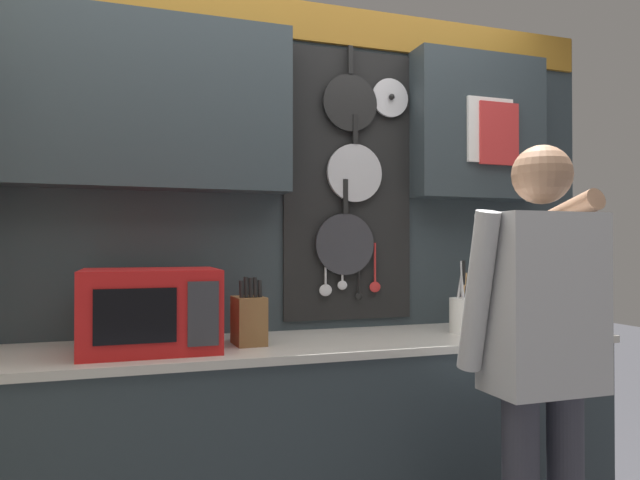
% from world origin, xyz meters
% --- Properties ---
extents(base_cabinet_counter, '(2.47, 0.59, 0.91)m').
position_xyz_m(base_cabinet_counter, '(0.00, -0.00, 0.45)').
color(base_cabinet_counter, '#2D383D').
rests_on(base_cabinet_counter, ground_plane).
extents(back_wall_unit, '(3.04, 0.23, 2.38)m').
position_xyz_m(back_wall_unit, '(-0.02, 0.26, 1.49)').
color(back_wall_unit, '#2D383D').
rests_on(back_wall_unit, ground_plane).
extents(microwave, '(0.47, 0.39, 0.29)m').
position_xyz_m(microwave, '(-0.64, -0.02, 1.05)').
color(microwave, red).
rests_on(microwave, base_cabinet_counter).
extents(knife_block, '(0.12, 0.16, 0.26)m').
position_xyz_m(knife_block, '(-0.28, -0.02, 1.00)').
color(knife_block, brown).
rests_on(knife_block, base_cabinet_counter).
extents(utensil_crock, '(0.12, 0.12, 0.31)m').
position_xyz_m(utensil_crock, '(0.66, -0.02, 0.99)').
color(utensil_crock, white).
rests_on(utensil_crock, base_cabinet_counter).
extents(person, '(0.54, 0.63, 1.62)m').
position_xyz_m(person, '(0.60, -0.58, 0.96)').
color(person, '#383842').
rests_on(person, ground_plane).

